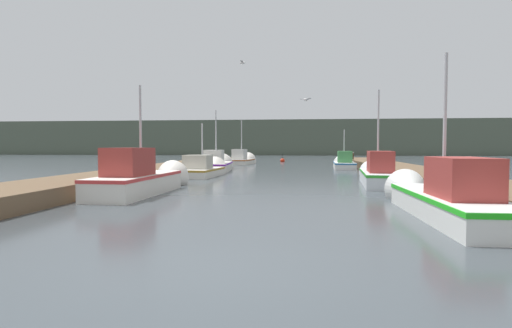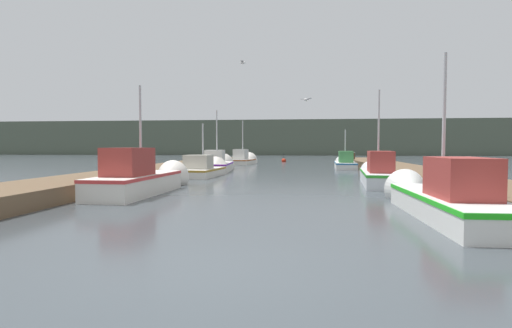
{
  "view_description": "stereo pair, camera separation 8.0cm",
  "coord_description": "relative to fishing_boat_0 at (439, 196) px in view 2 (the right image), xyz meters",
  "views": [
    {
      "loc": [
        1.12,
        -5.0,
        1.65
      ],
      "look_at": [
        -0.57,
        10.34,
        0.96
      ],
      "focal_mm": 28.0,
      "sensor_mm": 36.0,
      "label": 1
    },
    {
      "loc": [
        1.2,
        -5.0,
        1.65
      ],
      "look_at": [
        -0.57,
        10.34,
        0.96
      ],
      "focal_mm": 28.0,
      "sensor_mm": 36.0,
      "label": 2
    }
  ],
  "objects": [
    {
      "name": "dock_left",
      "position": [
        -11.37,
        11.0,
        -0.18
      ],
      "size": [
        2.77,
        40.0,
        0.51
      ],
      "color": "brown",
      "rests_on": "ground_plane"
    },
    {
      "name": "distant_shore_ridge",
      "position": [
        -4.49,
        68.99,
        2.75
      ],
      "size": [
        120.0,
        16.0,
        6.38
      ],
      "color": "#4C5647",
      "rests_on": "ground_plane"
    },
    {
      "name": "mooring_piling_0",
      "position": [
        1.21,
        27.75,
        0.1
      ],
      "size": [
        0.29,
        0.29,
        1.07
      ],
      "color": "#473523",
      "rests_on": "ground_plane"
    },
    {
      "name": "fishing_boat_1",
      "position": [
        -8.83,
        3.54,
        0.08
      ],
      "size": [
        1.64,
        5.99,
        4.1
      ],
      "rotation": [
        0.0,
        0.0,
        -0.03
      ],
      "color": "silver",
      "rests_on": "ground_plane"
    },
    {
      "name": "fishing_boat_0",
      "position": [
        0.0,
        0.0,
        0.0
      ],
      "size": [
        1.42,
        6.31,
        4.18
      ],
      "rotation": [
        0.0,
        0.0,
        0.01
      ],
      "color": "silver",
      "rests_on": "ground_plane"
    },
    {
      "name": "dock_right",
      "position": [
        2.4,
        11.0,
        -0.18
      ],
      "size": [
        2.77,
        40.0,
        0.51
      ],
      "color": "brown",
      "rests_on": "ground_plane"
    },
    {
      "name": "fishing_boat_3",
      "position": [
        -8.65,
        11.64,
        -0.09
      ],
      "size": [
        1.99,
        4.67,
        3.46
      ],
      "rotation": [
        0.0,
        0.0,
        -0.07
      ],
      "color": "silver",
      "rests_on": "ground_plane"
    },
    {
      "name": "seagull_1",
      "position": [
        -6.11,
        9.06,
        5.2
      ],
      "size": [
        0.29,
        0.55,
        0.12
      ],
      "rotation": [
        0.0,
        0.0,
        1.52
      ],
      "color": "white"
    },
    {
      "name": "mooring_piling_1",
      "position": [
        1.17,
        25.11,
        0.12
      ],
      "size": [
        0.23,
        0.23,
        1.11
      ],
      "color": "#473523",
      "rests_on": "ground_plane"
    },
    {
      "name": "seagull_lead",
      "position": [
        -3.11,
        8.41,
        3.33
      ],
      "size": [
        0.52,
        0.4,
        0.12
      ],
      "rotation": [
        0.0,
        0.0,
        2.56
      ],
      "color": "white"
    },
    {
      "name": "fishing_boat_2",
      "position": [
        0.04,
        8.04,
        0.02
      ],
      "size": [
        1.88,
        6.37,
        4.41
      ],
      "rotation": [
        0.0,
        0.0,
        -0.1
      ],
      "color": "silver",
      "rests_on": "ground_plane"
    },
    {
      "name": "fishing_boat_5",
      "position": [
        -0.06,
        20.54,
        -0.05
      ],
      "size": [
        1.72,
        5.53,
        3.33
      ],
      "rotation": [
        0.0,
        0.0,
        -0.05
      ],
      "color": "silver",
      "rests_on": "ground_plane"
    },
    {
      "name": "mooring_piling_2",
      "position": [
        1.17,
        14.73,
        0.06
      ],
      "size": [
        0.31,
        0.31,
        0.98
      ],
      "color": "#473523",
      "rests_on": "ground_plane"
    },
    {
      "name": "fishing_boat_4",
      "position": [
        -8.88,
        16.18,
        -0.02
      ],
      "size": [
        2.21,
        5.83,
        4.56
      ],
      "rotation": [
        0.0,
        0.0,
        0.08
      ],
      "color": "silver",
      "rests_on": "ground_plane"
    },
    {
      "name": "ground_plane",
      "position": [
        -4.49,
        -5.0,
        -0.44
      ],
      "size": [
        200.0,
        200.0,
        0.0
      ],
      "color": "#3D4449"
    },
    {
      "name": "fishing_boat_6",
      "position": [
        -8.57,
        26.14,
        -0.05
      ],
      "size": [
        2.18,
        4.67,
        4.57
      ],
      "rotation": [
        0.0,
        0.0,
        -0.1
      ],
      "color": "silver",
      "rests_on": "ground_plane"
    },
    {
      "name": "channel_buoy",
      "position": [
        -5.15,
        31.71,
        -0.3
      ],
      "size": [
        0.47,
        0.47,
        0.97
      ],
      "color": "red",
      "rests_on": "ground_plane"
    }
  ]
}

